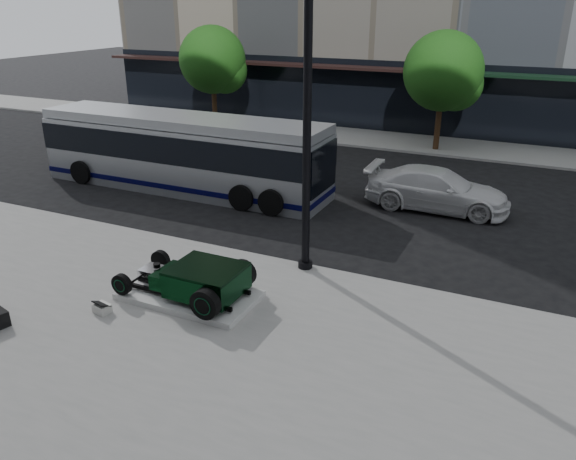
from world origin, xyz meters
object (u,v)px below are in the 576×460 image
at_px(hot_rod, 200,280).
at_px(white_sedan, 437,189).
at_px(lamppost, 307,149).
at_px(transit_bus, 183,152).

height_order(hot_rod, white_sedan, white_sedan).
bearing_deg(white_sedan, lamppost, 160.05).
bearing_deg(white_sedan, transit_bus, 99.50).
xyz_separation_m(lamppost, white_sedan, (2.26, 6.71, -2.77)).
bearing_deg(lamppost, transit_bus, 146.86).
distance_m(hot_rod, lamppost, 4.31).
bearing_deg(transit_bus, lamppost, -33.14).
height_order(hot_rod, transit_bus, transit_bus).
height_order(lamppost, white_sedan, lamppost).
relative_size(hot_rod, white_sedan, 0.63).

